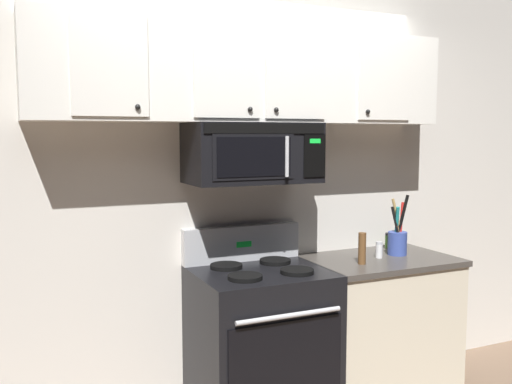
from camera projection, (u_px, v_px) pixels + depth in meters
back_wall at (236, 188)px, 3.53m from camera, size 5.20×0.10×2.70m
stove_range at (261, 343)px, 3.28m from camera, size 0.76×0.69×1.12m
over_range_microwave at (252, 153)px, 3.28m from camera, size 0.76×0.43×0.35m
upper_cabinets at (250, 75)px, 3.26m from camera, size 2.50×0.36×0.55m
counter_segment at (378, 325)px, 3.63m from camera, size 0.93×0.65×0.90m
utensil_crock_blue at (398, 239)px, 3.66m from camera, size 0.13×0.12×0.39m
salt_shaker at (379, 250)px, 3.57m from camera, size 0.04×0.04×0.10m
pepper_mill at (362, 248)px, 3.40m from camera, size 0.05×0.05×0.19m
spice_jar at (388, 241)px, 3.88m from camera, size 0.04×0.04×0.11m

